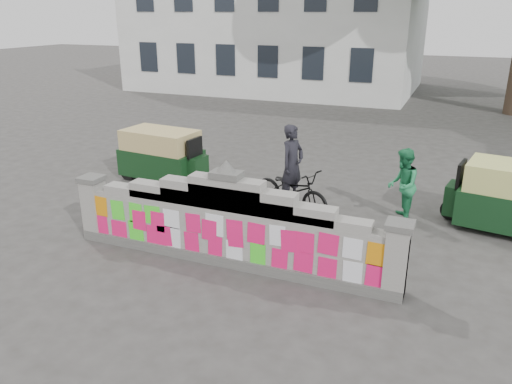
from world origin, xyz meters
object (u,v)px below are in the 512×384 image
at_px(cyclist_bike, 292,191).
at_px(pedestrian, 402,185).
at_px(rickshaw_left, 163,155).
at_px(cyclist_rider, 292,175).

height_order(cyclist_bike, pedestrian, pedestrian).
bearing_deg(rickshaw_left, pedestrian, 1.87).
relative_size(cyclist_bike, rickshaw_left, 0.80).
height_order(cyclist_rider, pedestrian, cyclist_rider).
bearing_deg(rickshaw_left, cyclist_bike, -7.37).
height_order(cyclist_rider, rickshaw_left, cyclist_rider).
bearing_deg(cyclist_bike, cyclist_rider, 109.73).
height_order(cyclist_bike, rickshaw_left, rickshaw_left).
distance_m(cyclist_bike, rickshaw_left, 4.16).
distance_m(cyclist_bike, pedestrian, 2.47).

